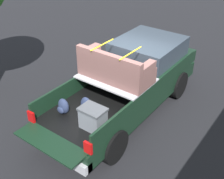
# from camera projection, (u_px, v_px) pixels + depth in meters

# --- Properties ---
(ground_plane) EXTENTS (40.00, 40.00, 0.00)m
(ground_plane) POSITION_uv_depth(u_px,v_px,m) (124.00, 112.00, 8.68)
(ground_plane) COLOR black
(pickup_truck) EXTENTS (6.05, 2.06, 2.23)m
(pickup_truck) POSITION_uv_depth(u_px,v_px,m) (132.00, 79.00, 8.41)
(pickup_truck) COLOR black
(pickup_truck) RESTS_ON ground_plane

